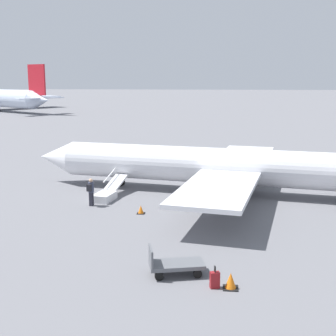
# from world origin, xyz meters

# --- Properties ---
(ground_plane) EXTENTS (600.00, 600.00, 0.00)m
(ground_plane) POSITION_xyz_m (0.00, 0.00, 0.00)
(ground_plane) COLOR slate
(airplane_main) EXTENTS (28.06, 21.41, 6.50)m
(airplane_main) POSITION_xyz_m (-0.87, 0.15, 1.94)
(airplane_main) COLOR silver
(airplane_main) RESTS_ON ground
(boarding_stairs) EXTENTS (1.67, 4.13, 1.64)m
(boarding_stairs) POSITION_xyz_m (7.18, 2.60, 0.37)
(boarding_stairs) COLOR silver
(boarding_stairs) RESTS_ON ground
(passenger) EXTENTS (0.38, 0.56, 1.74)m
(passenger) POSITION_xyz_m (7.76, 4.31, 1.00)
(passenger) COLOR #23232D
(passenger) RESTS_ON ground
(luggage_cart) EXTENTS (2.41, 1.62, 1.22)m
(luggage_cart) POSITION_xyz_m (1.53, 14.11, 0.46)
(luggage_cart) COLOR #595B60
(luggage_cart) RESTS_ON ground
(suitcase) EXTENTS (0.41, 0.32, 0.88)m
(suitcase) POSITION_xyz_m (-0.14, 15.11, 0.33)
(suitcase) COLOR maroon
(suitcase) RESTS_ON ground
(traffic_cone_near_stairs) EXTENTS (0.46, 0.46, 0.50)m
(traffic_cone_near_stairs) POSITION_xyz_m (4.38, 5.63, 0.23)
(traffic_cone_near_stairs) COLOR black
(traffic_cone_near_stairs) RESTS_ON ground
(traffic_cone_near_cart) EXTENTS (0.57, 0.57, 0.63)m
(traffic_cone_near_cart) POSITION_xyz_m (-0.74, 15.09, 0.29)
(traffic_cone_near_cart) COLOR black
(traffic_cone_near_cart) RESTS_ON ground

